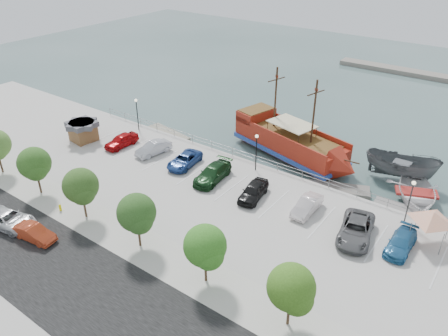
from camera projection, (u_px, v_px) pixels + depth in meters
The scene contains 31 objects.
ground at pixel (220, 205), 43.73m from camera, with size 160.00×160.00×0.00m, color #354E4A.
street at pixel (91, 294), 31.96m from camera, with size 100.00×8.00×0.04m, color black.
sidewalk at pixel (149, 250), 36.19m from camera, with size 100.00×4.00×0.05m, color #B7B3A7.
seawall_railing at pixel (262, 161), 48.47m from camera, with size 50.00×0.06×1.00m.
pirate_ship at pixel (297, 146), 51.23m from camera, with size 17.35×8.63×10.74m.
patrol_boat at pixel (401, 168), 47.13m from camera, with size 2.91×7.74×3.00m, color #4C5053.
speedboat at pixel (416, 195), 43.88m from camera, with size 5.36×7.51×1.56m, color white.
dock_west at pixel (168, 133), 57.97m from camera, with size 6.87×1.96×0.39m, color gray.
dock_mid at pixel (334, 189), 45.98m from camera, with size 7.31×2.09×0.42m, color slate.
dock_east at pixel (414, 215), 41.80m from camera, with size 7.73×2.21×0.44m, color gray.
shed at pixel (83, 131), 53.68m from camera, with size 3.41×3.41×2.50m.
canopy_tent at pixel (434, 212), 35.77m from camera, with size 4.14×4.14×3.41m.
street_van at pixel (8, 219), 38.69m from camera, with size 2.43×5.27×1.47m, color silver.
street_sedan at pixel (34, 233), 37.11m from camera, with size 1.42×4.08×1.34m, color #B1391B.
fire_hydrant at pixel (60, 207), 40.92m from camera, with size 0.24×0.24×0.70m.
lamp_post_left at pixel (137, 109), 55.55m from camera, with size 0.36×0.36×4.28m.
lamp_post_mid at pixel (256, 146), 46.37m from camera, with size 0.36×0.36×4.28m.
lamp_post_right at pixel (411, 194), 38.20m from camera, with size 0.36×0.36×4.28m.
tree_b at pixel (35, 165), 42.10m from camera, with size 3.30×3.20×5.00m.
tree_c at pixel (81, 187), 38.52m from camera, with size 3.30×3.20×5.00m.
tree_d at pixel (137, 215), 34.95m from camera, with size 3.30×3.20×5.00m.
tree_e at pixel (206, 248), 31.38m from camera, with size 3.30×3.20×5.00m.
tree_f at pixel (293, 290), 27.81m from camera, with size 3.30×3.20×5.00m.
parked_car_a at pixel (121, 141), 52.54m from camera, with size 1.79×4.46×1.52m, color #A9090B.
parked_car_b at pixel (153, 148), 50.80m from camera, with size 1.55×4.45×1.46m, color #A9ABB3.
parked_car_c at pixel (185, 160), 48.40m from camera, with size 2.25×4.88×1.36m, color navy.
parked_car_d at pixel (213, 173), 45.64m from camera, with size 2.20×5.42×1.57m, color #123416.
parked_car_e at pixel (253, 191), 42.69m from camera, with size 1.84×4.56×1.55m, color black.
parked_car_f at pixel (307, 206), 40.62m from camera, with size 1.49×4.28×1.41m, color silver.
parked_car_g at pixel (356, 230), 37.28m from camera, with size 2.67×5.78×1.61m, color #5A5B5C.
parked_car_h at pixel (401, 243), 35.99m from camera, with size 1.85×4.56×1.32m, color #256392.
Camera 1 is at (21.54, -29.12, 23.79)m, focal length 35.00 mm.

